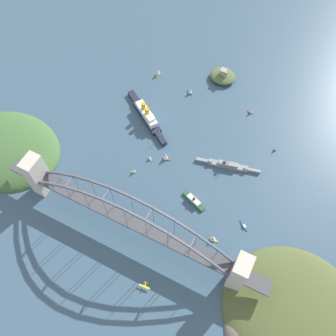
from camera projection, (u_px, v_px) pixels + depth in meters
The scene contains 19 objects.
ground_plane at pixel (133, 231), 389.20m from camera, with size 1400.00×1400.00×0.00m, color #385166.
harbor_arch_bridge at pixel (131, 220), 363.51m from camera, with size 289.74×20.90×70.56m.
headland_west_shore at pixel (5, 151), 439.94m from camera, with size 133.98×109.19×31.05m.
headland_east_shore at pixel (291, 314), 347.35m from camera, with size 137.55×127.79×29.56m.
ocean_liner at pixel (147, 115), 459.46m from camera, with size 81.25×59.01×21.11m.
naval_cruiser at pixel (228, 165), 426.36m from camera, with size 73.49×20.72×17.26m.
harbor_ferry_steamer at pixel (194, 201), 403.72m from camera, with size 30.08×14.97×8.67m.
fort_island_mid_harbor at pixel (223, 76), 493.87m from camera, with size 34.46×30.64×17.48m.
seaplane_taxiing_near_bridge at pixel (145, 286), 358.68m from camera, with size 11.53×8.23×4.60m.
small_boat_0 at pixel (150, 158), 431.25m from camera, with size 6.06×4.96×6.57m.
small_boat_1 at pixel (166, 156), 429.58m from camera, with size 10.49×5.97×11.72m.
small_boat_2 at pixel (276, 148), 437.58m from camera, with size 5.21×5.82×7.42m.
small_boat_3 at pixel (213, 238), 380.62m from camera, with size 10.30×5.87×9.05m.
small_boat_4 at pixel (158, 72), 497.02m from camera, with size 6.68×10.38×12.19m.
small_boat_5 at pixel (251, 111), 465.60m from camera, with size 7.49×4.14×8.20m.
small_boat_6 at pixel (134, 171), 421.98m from camera, with size 6.15×4.95×7.72m.
small_boat_7 at pixel (244, 226), 391.05m from camera, with size 11.53×9.17×2.31m.
small_boat_8 at pixel (190, 91), 481.67m from camera, with size 9.09×7.13×9.17m.
channel_marker_buoy at pixel (148, 216), 396.27m from camera, with size 2.20×2.20×2.75m.
Camera 1 is at (95.83, -108.23, 369.13)m, focal length 39.64 mm.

